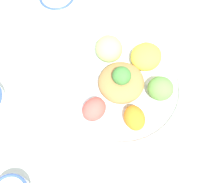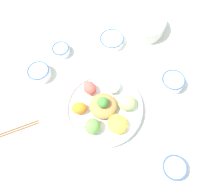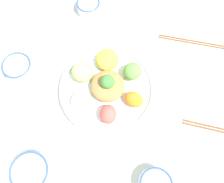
# 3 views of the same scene
# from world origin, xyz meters

# --- Properties ---
(ground_plane) EXTENTS (2.40, 2.40, 0.00)m
(ground_plane) POSITION_xyz_m (0.00, 0.00, 0.00)
(ground_plane) COLOR silver
(salad_platter) EXTENTS (0.33, 0.33, 0.10)m
(salad_platter) POSITION_xyz_m (0.00, -0.02, 0.03)
(salad_platter) COLOR white
(salad_platter) RESTS_ON ground_plane
(rice_bowl_blue) EXTENTS (0.12, 0.12, 0.03)m
(rice_bowl_blue) POSITION_xyz_m (-0.35, -0.06, 0.02)
(rice_bowl_blue) COLOR white
(rice_bowl_blue) RESTS_ON ground_plane
(rice_bowl_plain) EXTENTS (0.09, 0.09, 0.04)m
(rice_bowl_plain) POSITION_xyz_m (0.18, 0.28, 0.02)
(rice_bowl_plain) COLOR white
(rice_bowl_plain) RESTS_ON ground_plane
(sauce_bowl_far) EXTENTS (0.10, 0.10, 0.05)m
(sauce_bowl_far) POSITION_xyz_m (-0.18, 0.25, 0.03)
(sauce_bowl_far) COLOR white
(sauce_bowl_far) RESTS_ON ground_plane
(chopsticks_pair_near) EXTENTS (0.16, 0.22, 0.01)m
(chopsticks_pair_near) POSITION_xyz_m (0.36, -0.10, 0.00)
(chopsticks_pair_near) COLOR brown
(chopsticks_pair_near) RESTS_ON ground_plane
(chopsticks_pair_far) EXTENTS (0.14, 0.21, 0.01)m
(chopsticks_pair_far) POSITION_xyz_m (0.17, -0.38, 0.00)
(chopsticks_pair_far) COLOR brown
(chopsticks_pair_far) RESTS_ON ground_plane
(serving_spoon_main) EXTENTS (0.10, 0.12, 0.01)m
(serving_spoon_main) POSITION_xyz_m (0.29, 0.18, 0.00)
(serving_spoon_main) COLOR beige
(serving_spoon_main) RESTS_ON ground_plane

